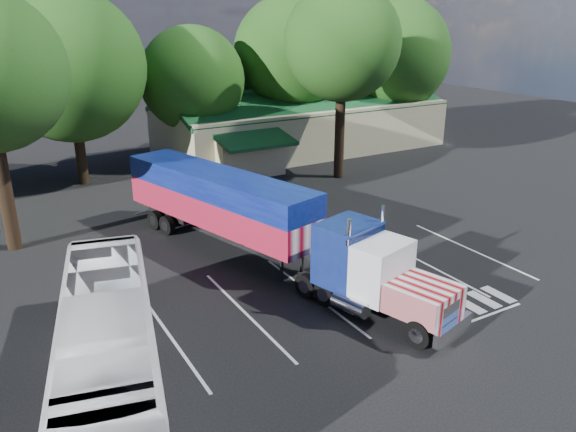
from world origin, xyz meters
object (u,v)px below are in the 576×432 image
silver_sedan (296,153)px  bicycle (271,226)px  semi_truck (253,215)px  tour_bus (108,342)px  woman (336,263)px

silver_sedan → bicycle: bearing=152.4°
semi_truck → bicycle: semi_truck is taller
semi_truck → tour_bus: semi_truck is taller
woman → silver_sedan: 21.58m
bicycle → tour_bus: bearing=-143.3°
bicycle → silver_sedan: silver_sedan is taller
woman → bicycle: bearing=4.2°
bicycle → silver_sedan: 16.00m
woman → silver_sedan: (9.53, 19.36, -0.24)m
semi_truck → silver_sedan: 19.46m
woman → silver_sedan: woman is taller
bicycle → woman: bearing=-95.0°
bicycle → silver_sedan: (9.33, 13.00, 0.14)m
semi_truck → woman: 4.66m
tour_bus → silver_sedan: size_ratio=2.97×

